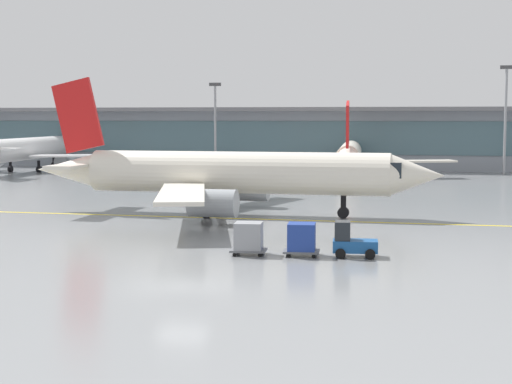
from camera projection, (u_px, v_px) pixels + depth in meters
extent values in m
plane|color=gray|center=(182.00, 286.00, 38.71)|extent=(400.00, 400.00, 0.00)
cube|color=yellow|center=(232.00, 218.00, 64.44)|extent=(110.00, 0.37, 0.01)
cube|color=#8C939E|center=(355.00, 140.00, 125.19)|extent=(183.51, 8.00, 9.00)
cube|color=slate|center=(352.00, 138.00, 121.18)|extent=(176.17, 0.16, 5.04)
cube|color=slate|center=(354.00, 109.00, 123.28)|extent=(190.85, 11.00, 0.60)
cylinder|color=white|center=(30.00, 149.00, 119.34)|extent=(4.34, 23.93, 3.31)
cone|color=white|center=(67.00, 145.00, 132.97)|extent=(3.31, 4.10, 3.14)
cube|color=black|center=(61.00, 143.00, 130.33)|extent=(2.71, 3.09, 1.16)
cube|color=white|center=(79.00, 156.00, 116.08)|extent=(13.90, 7.28, 0.27)
cylinder|color=#999EA3|center=(65.00, 161.00, 118.06)|extent=(2.19, 3.59, 2.04)
cube|color=white|center=(3.00, 149.00, 106.03)|extent=(4.96, 2.54, 0.23)
cylinder|color=black|center=(54.00, 162.00, 127.76)|extent=(0.43, 0.43, 1.75)
cylinder|color=black|center=(54.00, 165.00, 127.80)|extent=(0.57, 0.90, 0.88)
cylinder|color=black|center=(10.00, 166.00, 118.06)|extent=(0.43, 0.43, 1.75)
cylinder|color=black|center=(10.00, 169.00, 118.10)|extent=(0.57, 0.90, 0.88)
cylinder|color=black|center=(39.00, 166.00, 117.29)|extent=(0.43, 0.43, 1.75)
cylinder|color=black|center=(39.00, 169.00, 117.34)|extent=(0.57, 0.90, 0.88)
cylinder|color=silver|center=(350.00, 154.00, 108.18)|extent=(4.72, 22.08, 3.04)
cone|color=silver|center=(351.00, 150.00, 120.78)|extent=(3.16, 3.86, 2.89)
cube|color=black|center=(351.00, 148.00, 118.35)|extent=(2.58, 2.91, 1.07)
cone|color=silver|center=(347.00, 159.00, 94.98)|extent=(2.95, 5.05, 2.59)
cube|color=silver|center=(291.00, 160.00, 107.57)|extent=(12.85, 5.33, 0.25)
cylinder|color=#999EA3|center=(310.00, 166.00, 108.63)|extent=(2.12, 3.36, 1.88)
cube|color=silver|center=(408.00, 161.00, 105.43)|extent=(12.74, 7.06, 0.25)
cylinder|color=#999EA3|center=(389.00, 167.00, 107.17)|extent=(2.12, 3.36, 1.88)
cube|color=red|center=(348.00, 124.00, 95.55)|extent=(0.64, 4.12, 5.73)
cube|color=silver|center=(329.00, 155.00, 96.56)|extent=(4.63, 2.49, 0.21)
cube|color=silver|center=(366.00, 155.00, 95.94)|extent=(4.63, 2.49, 0.21)
cylinder|color=black|center=(351.00, 167.00, 115.96)|extent=(0.39, 0.39, 1.61)
cylinder|color=black|center=(351.00, 170.00, 116.00)|extent=(0.55, 0.84, 0.81)
cylinder|color=black|center=(334.00, 172.00, 106.92)|extent=(0.39, 0.39, 1.61)
cylinder|color=black|center=(334.00, 175.00, 106.96)|extent=(0.55, 0.84, 0.81)
cylinder|color=black|center=(365.00, 172.00, 106.36)|extent=(0.39, 0.39, 1.61)
cylinder|color=black|center=(365.00, 175.00, 106.39)|extent=(0.55, 0.84, 0.81)
cylinder|color=silver|center=(238.00, 173.00, 66.04)|extent=(25.01, 3.48, 3.47)
cone|color=silver|center=(418.00, 175.00, 62.94)|extent=(4.17, 3.30, 3.30)
cube|color=black|center=(382.00, 169.00, 63.49)|extent=(3.13, 2.71, 1.22)
cone|color=silver|center=(67.00, 170.00, 69.30)|extent=(5.56, 2.95, 2.95)
cube|color=silver|center=(239.00, 176.00, 75.21)|extent=(7.09, 14.65, 0.29)
cylinder|color=#999EA3|center=(248.00, 189.00, 72.20)|extent=(3.68, 2.15, 2.15)
cube|color=silver|center=(182.00, 194.00, 57.93)|extent=(7.10, 14.65, 0.29)
cylinder|color=#999EA3|center=(213.00, 203.00, 60.47)|extent=(3.68, 2.15, 2.15)
cube|color=red|center=(78.00, 116.00, 68.62)|extent=(4.68, 0.37, 6.54)
cube|color=silver|center=(95.00, 162.00, 71.41)|extent=(2.45, 5.11, 0.25)
cube|color=silver|center=(70.00, 166.00, 66.44)|extent=(2.45, 5.11, 0.25)
cylinder|color=black|center=(343.00, 207.00, 64.43)|extent=(0.45, 0.45, 1.84)
cylinder|color=black|center=(343.00, 213.00, 64.48)|extent=(0.92, 0.56, 0.92)
cylinder|color=black|center=(222.00, 201.00, 69.02)|extent=(0.45, 0.45, 1.84)
cylinder|color=black|center=(222.00, 206.00, 69.06)|extent=(0.92, 0.56, 0.92)
cylinder|color=black|center=(207.00, 207.00, 64.45)|extent=(0.45, 0.45, 1.84)
cylinder|color=black|center=(207.00, 213.00, 64.49)|extent=(0.92, 0.56, 0.92)
cube|color=#194C8C|center=(355.00, 246.00, 46.68)|extent=(2.72, 1.64, 0.70)
cube|color=#1E2328|center=(343.00, 231.00, 46.69)|extent=(1.01, 1.32, 1.10)
cylinder|color=black|center=(370.00, 250.00, 47.31)|extent=(0.62, 0.28, 0.60)
cylinder|color=black|center=(370.00, 254.00, 45.92)|extent=(0.62, 0.28, 0.60)
cylinder|color=black|center=(341.00, 250.00, 47.51)|extent=(0.62, 0.28, 0.60)
cylinder|color=black|center=(340.00, 254.00, 46.13)|extent=(0.62, 0.28, 0.60)
cube|color=#595B60|center=(301.00, 251.00, 47.09)|extent=(2.24, 1.79, 0.12)
cube|color=navy|center=(302.00, 237.00, 47.01)|extent=(1.74, 1.65, 1.60)
cylinder|color=black|center=(315.00, 252.00, 47.71)|extent=(0.23, 0.12, 0.22)
cylinder|color=black|center=(314.00, 256.00, 46.33)|extent=(0.23, 0.12, 0.22)
cylinder|color=black|center=(290.00, 252.00, 47.89)|extent=(0.23, 0.12, 0.22)
cylinder|color=black|center=(288.00, 256.00, 46.51)|extent=(0.23, 0.12, 0.22)
cube|color=#595B60|center=(249.00, 250.00, 47.47)|extent=(2.24, 1.79, 0.12)
cube|color=gray|center=(249.00, 236.00, 47.39)|extent=(1.74, 1.65, 1.60)
cylinder|color=black|center=(262.00, 251.00, 48.09)|extent=(0.23, 0.12, 0.22)
cylinder|color=black|center=(260.00, 255.00, 46.70)|extent=(0.23, 0.12, 0.22)
cylinder|color=black|center=(238.00, 251.00, 48.27)|extent=(0.23, 0.12, 0.22)
cylinder|color=black|center=(234.00, 255.00, 46.88)|extent=(0.23, 0.12, 0.22)
cylinder|color=gray|center=(215.00, 128.00, 120.82)|extent=(0.36, 0.36, 12.76)
cube|color=#3F3F42|center=(215.00, 84.00, 120.19)|extent=(1.80, 0.30, 0.50)
cylinder|color=gray|center=(505.00, 122.00, 111.21)|extent=(0.36, 0.36, 14.75)
cube|color=#3F3F42|center=(507.00, 67.00, 110.49)|extent=(1.80, 0.30, 0.50)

